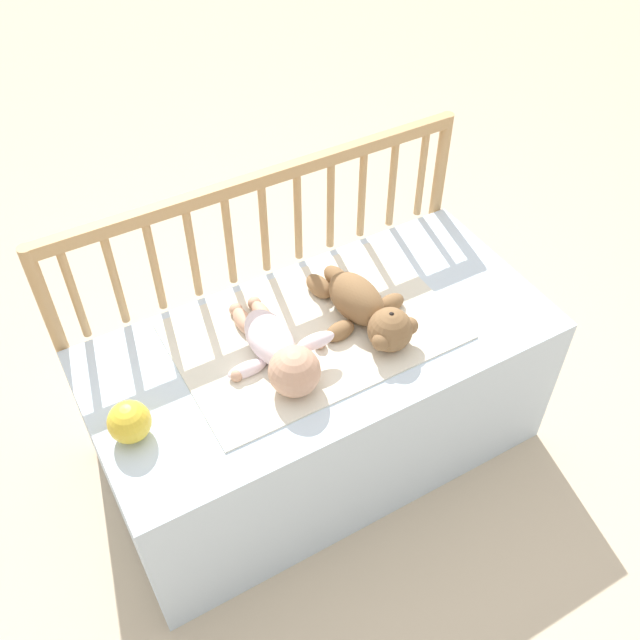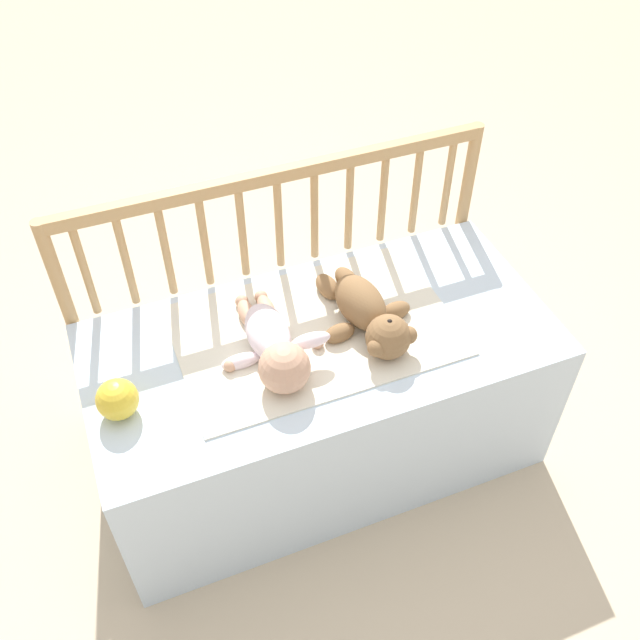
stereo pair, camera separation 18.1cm
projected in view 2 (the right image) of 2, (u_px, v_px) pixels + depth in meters
ground_plane at (321, 448)px, 2.21m from camera, size 12.00×12.00×0.00m
crib_mattress at (321, 398)px, 2.03m from camera, size 1.23×0.59×0.50m
crib_rail at (280, 240)px, 1.99m from camera, size 1.23×0.04×0.82m
blanket at (315, 330)px, 1.87m from camera, size 0.72×0.46×0.01m
teddy_bear at (368, 313)px, 1.84m from camera, size 0.26×0.37×0.12m
baby at (274, 346)px, 1.77m from camera, size 0.27×0.38×0.13m
toy_ball at (117, 399)px, 1.65m from camera, size 0.10×0.10×0.10m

